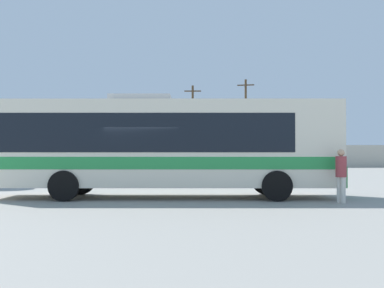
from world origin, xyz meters
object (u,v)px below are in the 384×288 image
object	(u,v)px
parked_car_second_black	(88,161)
roadside_tree_midleft	(120,124)
utility_pole_near	(193,124)
roadside_tree_left	(31,132)
parked_car_leftmost_silver	(18,161)
utility_pole_far	(246,121)
coach_bus_cream_green	(162,143)
attendant_by_bus_door	(341,173)

from	to	relation	value
parked_car_second_black	roadside_tree_midleft	size ratio (longest dim) A/B	0.73
utility_pole_near	roadside_tree_left	distance (m)	17.72
parked_car_leftmost_silver	utility_pole_far	world-z (taller)	utility_pole_far
coach_bus_cream_green	parked_car_second_black	xyz separation A→B (m)	(-6.61, 25.95, -1.22)
attendant_by_bus_door	parked_car_second_black	world-z (taller)	attendant_by_bus_door
coach_bus_cream_green	utility_pole_near	xyz separation A→B (m)	(3.35, 33.21, 2.55)
utility_pole_far	parked_car_second_black	bearing A→B (deg)	-157.66
parked_car_leftmost_silver	utility_pole_near	size ratio (longest dim) A/B	0.47
roadside_tree_left	parked_car_leftmost_silver	bearing A→B (deg)	-80.88
roadside_tree_left	roadside_tree_midleft	bearing A→B (deg)	6.41
parked_car_second_black	utility_pole_far	distance (m)	17.30
utility_pole_near	roadside_tree_midleft	size ratio (longest dim) A/B	1.42
parked_car_second_black	utility_pole_far	xyz separation A→B (m)	(15.55, 6.39, 4.07)
parked_car_leftmost_silver	roadside_tree_midleft	world-z (taller)	roadside_tree_midleft
parked_car_second_black	roadside_tree_midleft	distance (m)	11.22
attendant_by_bus_door	roadside_tree_left	distance (m)	42.55
parked_car_second_black	utility_pole_near	size ratio (longest dim) A/B	0.52
attendant_by_bus_door	utility_pole_near	xyz separation A→B (m)	(-2.46, 35.41, 3.54)
coach_bus_cream_green	utility_pole_far	bearing A→B (deg)	74.54
attendant_by_bus_door	parked_car_second_black	xyz separation A→B (m)	(-12.41, 28.15, -0.24)
utility_pole_near	parked_car_leftmost_silver	bearing A→B (deg)	-153.86
utility_pole_far	roadside_tree_left	xyz separation A→B (m)	(-23.19, 2.89, -1.05)
roadside_tree_left	roadside_tree_midleft	xyz separation A→B (m)	(9.56, 1.07, 0.87)
parked_car_second_black	utility_pole_near	world-z (taller)	utility_pole_near
parked_car_second_black	utility_pole_near	distance (m)	12.89
roadside_tree_left	parked_car_second_black	bearing A→B (deg)	-50.54
parked_car_second_black	roadside_tree_midleft	bearing A→B (deg)	79.50
parked_car_leftmost_silver	parked_car_second_black	distance (m)	6.08
parked_car_leftmost_silver	utility_pole_near	bearing A→B (deg)	26.14
utility_pole_near	roadside_tree_left	xyz separation A→B (m)	(-17.59, 2.02, -0.76)
roadside_tree_midleft	utility_pole_far	bearing A→B (deg)	-16.20
utility_pole_far	utility_pole_near	bearing A→B (deg)	171.16
parked_car_leftmost_silver	roadside_tree_left	size ratio (longest dim) A/B	0.79
coach_bus_cream_green	attendant_by_bus_door	world-z (taller)	coach_bus_cream_green
coach_bus_cream_green	roadside_tree_left	world-z (taller)	roadside_tree_left
coach_bus_cream_green	roadside_tree_left	bearing A→B (deg)	112.02
utility_pole_far	roadside_tree_left	distance (m)	23.39
utility_pole_far	roadside_tree_left	size ratio (longest dim) A/B	1.77
coach_bus_cream_green	utility_pole_far	distance (m)	33.67
parked_car_leftmost_silver	roadside_tree_midleft	size ratio (longest dim) A/B	0.67
parked_car_leftmost_silver	parked_car_second_black	xyz separation A→B (m)	(6.05, 0.59, -0.05)
parked_car_leftmost_silver	roadside_tree_left	distance (m)	10.43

